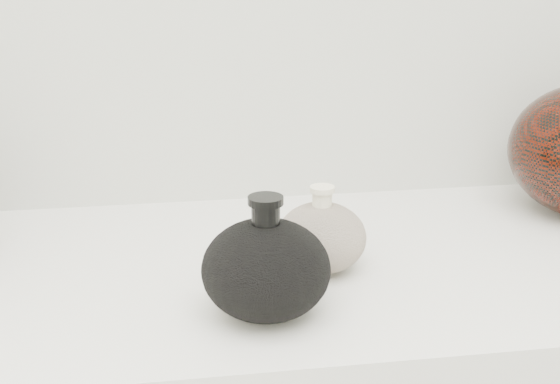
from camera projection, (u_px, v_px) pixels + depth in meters
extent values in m
cube|color=silver|center=(271.00, 274.00, 0.98)|extent=(1.20, 0.50, 0.03)
ellipsoid|color=black|center=(266.00, 270.00, 0.83)|extent=(0.18, 0.18, 0.11)
cylinder|color=black|center=(266.00, 215.00, 0.81)|extent=(0.04, 0.04, 0.03)
cylinder|color=black|center=(266.00, 200.00, 0.80)|extent=(0.05, 0.05, 0.01)
ellipsoid|color=beige|center=(321.00, 237.00, 0.94)|extent=(0.11, 0.11, 0.08)
cylinder|color=beige|center=(322.00, 199.00, 0.93)|extent=(0.02, 0.02, 0.03)
cylinder|color=beige|center=(322.00, 189.00, 0.92)|extent=(0.03, 0.03, 0.01)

